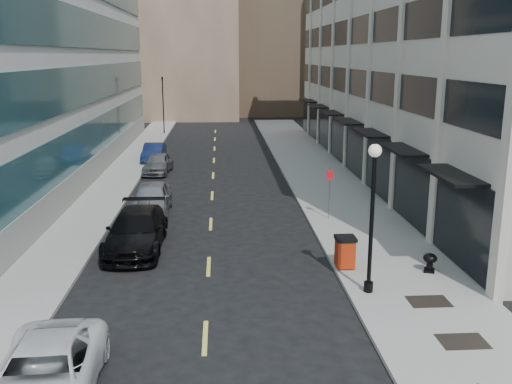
{
  "coord_description": "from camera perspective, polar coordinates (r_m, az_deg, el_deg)",
  "views": [
    {
      "loc": [
        0.55,
        -13.87,
        8.38
      ],
      "look_at": [
        2.13,
        11.12,
        2.33
      ],
      "focal_mm": 40.0,
      "sensor_mm": 36.0,
      "label": 1
    }
  ],
  "objects": [
    {
      "name": "skyline_tan_near",
      "position": [
        82.19,
        -7.1,
        17.39
      ],
      "size": [
        14.0,
        18.0,
        28.0
      ],
      "primitive_type": "cube",
      "color": "#9A8165",
      "rests_on": "ground"
    },
    {
      "name": "car_black_pickup",
      "position": [
        25.64,
        -11.89,
        -3.79
      ],
      "size": [
        2.43,
        5.92,
        1.71
      ],
      "primitive_type": "imported",
      "rotation": [
        0.0,
        0.0,
        -0.0
      ],
      "color": "black",
      "rests_on": "ground"
    },
    {
      "name": "road_centerline",
      "position": [
        31.99,
        -4.47,
        -1.64
      ],
      "size": [
        0.15,
        68.2,
        0.01
      ],
      "color": "#D8CC4C",
      "rests_on": "ground"
    },
    {
      "name": "sidewalk_right",
      "position": [
        35.56,
        7.76,
        -0.06
      ],
      "size": [
        5.0,
        80.0,
        0.15
      ],
      "primitive_type": "cube",
      "color": "gray",
      "rests_on": "ground"
    },
    {
      "name": "skyline_tan_far",
      "position": [
        93.06,
        -13.05,
        14.84
      ],
      "size": [
        12.0,
        14.0,
        22.0
      ],
      "primitive_type": "cube",
      "color": "#9A8165",
      "rests_on": "ground"
    },
    {
      "name": "trash_bin",
      "position": [
        22.86,
        8.89,
        -5.85
      ],
      "size": [
        0.8,
        0.9,
        1.29
      ],
      "rotation": [
        0.0,
        0.0,
        0.01
      ],
      "color": "#A2250A",
      "rests_on": "sidewalk_right"
    },
    {
      "name": "urn_planter",
      "position": [
        23.24,
        17.0,
        -6.59
      ],
      "size": [
        0.54,
        0.54,
        0.75
      ],
      "rotation": [
        0.0,
        0.0,
        -0.37
      ],
      "color": "black",
      "rests_on": "sidewalk_right"
    },
    {
      "name": "lamppost",
      "position": [
        20.0,
        11.56,
        -1.29
      ],
      "size": [
        0.45,
        0.45,
        5.44
      ],
      "color": "black",
      "rests_on": "sidewalk_right"
    },
    {
      "name": "traffic_signal",
      "position": [
        62.22,
        -9.36,
        10.94
      ],
      "size": [
        0.66,
        0.66,
        6.98
      ],
      "color": "black",
      "rests_on": "ground"
    },
    {
      "name": "car_grey_sedan",
      "position": [
        41.83,
        -9.78,
        2.85
      ],
      "size": [
        2.12,
        4.49,
        1.48
      ],
      "primitive_type": "imported",
      "rotation": [
        0.0,
        0.0,
        -0.09
      ],
      "color": "slate",
      "rests_on": "ground"
    },
    {
      "name": "sidewalk_left",
      "position": [
        35.58,
        -14.94,
        -0.39
      ],
      "size": [
        3.0,
        80.0,
        0.15
      ],
      "primitive_type": "cube",
      "color": "gray",
      "rests_on": "ground"
    },
    {
      "name": "skyline_stone",
      "position": [
        81.77,
        9.0,
        14.54
      ],
      "size": [
        10.0,
        14.0,
        20.0
      ],
      "primitive_type": "cube",
      "color": "beige",
      "rests_on": "ground"
    },
    {
      "name": "ground",
      "position": [
        16.21,
        -5.29,
        -17.6
      ],
      "size": [
        160.0,
        160.0,
        0.0
      ],
      "primitive_type": "plane",
      "color": "black",
      "rests_on": "ground"
    },
    {
      "name": "sign_post",
      "position": [
        29.21,
        7.36,
        0.59
      ],
      "size": [
        0.32,
        0.07,
        2.72
      ],
      "rotation": [
        0.0,
        0.0,
        -0.05
      ],
      "color": "slate",
      "rests_on": "sidewalk_right"
    },
    {
      "name": "car_white_van",
      "position": [
        15.47,
        -20.43,
        -16.91
      ],
      "size": [
        2.74,
        5.5,
        1.5
      ],
      "primitive_type": "imported",
      "rotation": [
        0.0,
        0.0,
        0.05
      ],
      "color": "silver",
      "rests_on": "ground"
    },
    {
      "name": "grate_far",
      "position": [
        20.73,
        16.89,
        -10.43
      ],
      "size": [
        1.4,
        1.0,
        0.01
      ],
      "primitive_type": "cube",
      "color": "black",
      "rests_on": "sidewalk_right"
    },
    {
      "name": "car_blue_sedan",
      "position": [
        46.55,
        -10.18,
        3.89
      ],
      "size": [
        1.65,
        4.45,
        1.45
      ],
      "primitive_type": "imported",
      "rotation": [
        0.0,
        0.0,
        -0.03
      ],
      "color": "#141F4B",
      "rests_on": "ground"
    },
    {
      "name": "building_right",
      "position": [
        44.03,
        18.79,
        13.67
      ],
      "size": [
        15.3,
        46.5,
        18.25
      ],
      "color": "beige",
      "rests_on": "ground"
    },
    {
      "name": "car_silver_sedan",
      "position": [
        31.17,
        -10.41,
        -0.64
      ],
      "size": [
        2.03,
        4.99,
        1.7
      ],
      "primitive_type": "imported",
      "rotation": [
        0.0,
        0.0,
        0.0
      ],
      "color": "gray",
      "rests_on": "ground"
    },
    {
      "name": "grate_mid",
      "position": [
        18.4,
        19.96,
        -13.86
      ],
      "size": [
        1.4,
        1.0,
        0.01
      ],
      "primitive_type": "cube",
      "color": "black",
      "rests_on": "sidewalk_right"
    }
  ]
}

